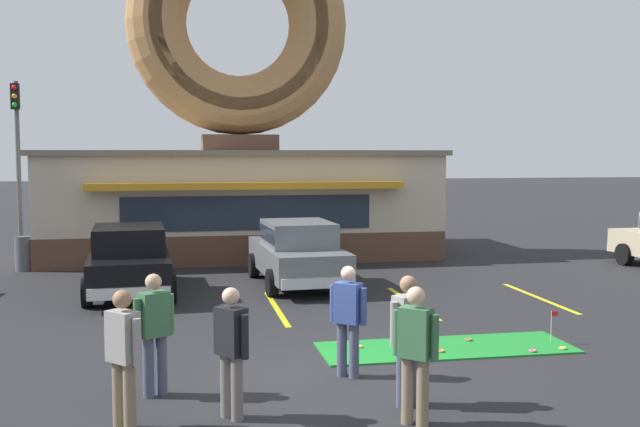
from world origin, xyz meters
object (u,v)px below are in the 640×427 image
at_px(car_black, 129,257).
at_px(pedestrian_crossing_woman, 408,334).
at_px(putting_flag_pin, 553,319).
at_px(pedestrian_leather_jacket_man, 348,316).
at_px(pedestrian_beanie_man, 415,349).
at_px(pedestrian_blue_sweater_man, 123,353).
at_px(trash_bin, 25,253).
at_px(car_grey, 297,250).
at_px(pedestrian_clipboard_woman, 154,328).
at_px(golf_ball, 413,352).
at_px(pedestrian_hooded_kid, 231,347).
at_px(traffic_light_pole, 17,141).

xyz_separation_m(car_black, pedestrian_crossing_woman, (4.04, -8.59, 0.08)).
xyz_separation_m(putting_flag_pin, pedestrian_leather_jacket_man, (-3.90, -1.20, 0.47)).
height_order(pedestrian_beanie_man, pedestrian_crossing_woman, pedestrian_crossing_woman).
height_order(car_black, pedestrian_blue_sweater_man, pedestrian_blue_sweater_man).
bearing_deg(putting_flag_pin, car_black, 141.05).
height_order(putting_flag_pin, trash_bin, trash_bin).
distance_m(car_grey, pedestrian_clipboard_woman, 8.66).
bearing_deg(golf_ball, pedestrian_beanie_man, -107.43).
height_order(car_grey, pedestrian_crossing_woman, pedestrian_crossing_woman).
bearing_deg(pedestrian_leather_jacket_man, pedestrian_crossing_woman, -70.29).
bearing_deg(trash_bin, car_grey, -27.45).
relative_size(putting_flag_pin, car_grey, 0.12).
xyz_separation_m(golf_ball, pedestrian_beanie_man, (-0.94, -3.00, 0.89)).
relative_size(pedestrian_leather_jacket_man, trash_bin, 1.69).
bearing_deg(pedestrian_crossing_woman, trash_bin, 119.25).
relative_size(pedestrian_hooded_kid, pedestrian_clipboard_woman, 0.98).
xyz_separation_m(car_grey, pedestrian_crossing_woman, (0.02, -9.04, 0.08)).
bearing_deg(car_grey, pedestrian_clipboard_woman, -111.87).
height_order(car_black, trash_bin, car_black).
height_order(putting_flag_pin, pedestrian_leather_jacket_man, pedestrian_leather_jacket_man).
xyz_separation_m(pedestrian_leather_jacket_man, pedestrian_crossing_woman, (0.49, -1.36, 0.04)).
bearing_deg(car_black, pedestrian_beanie_man, -67.13).
height_order(pedestrian_blue_sweater_man, pedestrian_hooded_kid, pedestrian_blue_sweater_man).
bearing_deg(pedestrian_clipboard_woman, trash_bin, 108.35).
bearing_deg(golf_ball, putting_flag_pin, 5.65).
bearing_deg(pedestrian_crossing_woman, car_black, 115.21).
bearing_deg(car_grey, traffic_light_pole, 130.65).
relative_size(pedestrian_blue_sweater_man, pedestrian_hooded_kid, 1.02).
bearing_deg(pedestrian_hooded_kid, car_grey, 76.03).
relative_size(pedestrian_hooded_kid, trash_bin, 1.69).
distance_m(pedestrian_blue_sweater_man, pedestrian_crossing_woman, 3.57).
bearing_deg(pedestrian_blue_sweater_man, car_grey, 69.01).
distance_m(pedestrian_hooded_kid, trash_bin, 13.70).
relative_size(car_black, trash_bin, 4.76).
height_order(car_black, traffic_light_pole, traffic_light_pole).
relative_size(pedestrian_blue_sweater_man, trash_bin, 1.73).
bearing_deg(car_black, pedestrian_crossing_woman, -64.79).
distance_m(car_black, car_grey, 4.05).
bearing_deg(trash_bin, pedestrian_hooded_kid, -69.26).
bearing_deg(pedestrian_clipboard_woman, pedestrian_crossing_woman, -17.27).
bearing_deg(pedestrian_leather_jacket_man, pedestrian_hooded_kid, -141.67).
bearing_deg(pedestrian_crossing_woman, pedestrian_clipboard_woman, 162.73).
height_order(car_grey, pedestrian_clipboard_woman, pedestrian_clipboard_woman).
relative_size(pedestrian_beanie_man, trash_bin, 1.74).
bearing_deg(pedestrian_hooded_kid, pedestrian_clipboard_woman, 131.77).
xyz_separation_m(pedestrian_clipboard_woman, trash_bin, (-3.89, 11.73, -0.43)).
bearing_deg(pedestrian_clipboard_woman, pedestrian_leather_jacket_man, 7.21).
bearing_deg(pedestrian_leather_jacket_man, pedestrian_beanie_man, -80.05).
bearing_deg(pedestrian_crossing_woman, pedestrian_leather_jacket_man, 109.71).
distance_m(car_grey, pedestrian_hooded_kid, 9.38).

